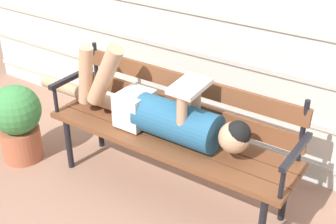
# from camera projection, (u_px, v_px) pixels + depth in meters

# --- Properties ---
(ground_plane) EXTENTS (12.00, 12.00, 0.00)m
(ground_plane) POSITION_uv_depth(u_px,v_px,m) (162.00, 196.00, 3.15)
(ground_plane) COLOR #936B56
(park_bench) EXTENTS (1.73, 0.46, 0.86)m
(park_bench) POSITION_uv_depth(u_px,v_px,m) (174.00, 126.00, 3.01)
(park_bench) COLOR brown
(park_bench) RESTS_ON ground
(reclining_person) EXTENTS (1.76, 0.26, 0.57)m
(reclining_person) POSITION_uv_depth(u_px,v_px,m) (158.00, 112.00, 2.94)
(reclining_person) COLOR #23567A
(potted_plant) EXTENTS (0.37, 0.37, 0.60)m
(potted_plant) POSITION_uv_depth(u_px,v_px,m) (18.00, 120.00, 3.39)
(potted_plant) COLOR #AD5B3D
(potted_plant) RESTS_ON ground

